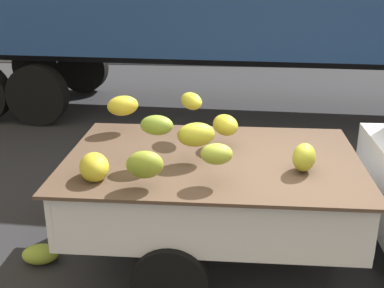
# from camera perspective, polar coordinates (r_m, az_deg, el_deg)

# --- Properties ---
(ground) EXTENTS (220.00, 220.00, 0.00)m
(ground) POSITION_cam_1_polar(r_m,az_deg,el_deg) (4.93, 11.63, -14.36)
(ground) COLOR #28282B
(curb_strip) EXTENTS (80.00, 0.80, 0.16)m
(curb_strip) POSITION_cam_1_polar(r_m,az_deg,el_deg) (14.44, 7.22, 9.58)
(curb_strip) COLOR gray
(curb_strip) RESTS_ON ground
(fallen_banana_bunch_near_tailgate) EXTENTS (0.40, 0.31, 0.18)m
(fallen_banana_bunch_near_tailgate) POSITION_cam_1_polar(r_m,az_deg,el_deg) (5.13, -17.18, -12.12)
(fallen_banana_bunch_near_tailgate) COLOR #8BA231
(fallen_banana_bunch_near_tailgate) RESTS_ON ground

